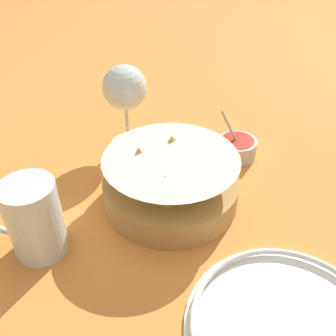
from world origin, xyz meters
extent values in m
plane|color=orange|center=(0.00, 0.00, 0.00)|extent=(4.00, 4.00, 0.00)
cylinder|color=#B2894C|center=(0.00, 0.01, 0.02)|extent=(0.21, 0.21, 0.04)
cone|color=#EDE5C6|center=(0.00, 0.01, 0.04)|extent=(0.21, 0.21, 0.08)
cylinder|color=#3D842D|center=(0.00, 0.01, 0.02)|extent=(0.16, 0.16, 0.01)
pyramid|color=gold|center=(0.05, 0.00, 0.06)|extent=(0.05, 0.07, 0.06)
pyramid|color=gold|center=(0.00, 0.05, 0.06)|extent=(0.07, 0.07, 0.06)
pyramid|color=gold|center=(-0.04, 0.01, 0.05)|extent=(0.10, 0.09, 0.05)
pyramid|color=gold|center=(0.01, -0.04, 0.06)|extent=(0.09, 0.08, 0.06)
cylinder|color=#B7B7BC|center=(-0.10, -0.13, 0.02)|extent=(0.07, 0.07, 0.03)
cylinder|color=red|center=(-0.10, -0.13, 0.02)|extent=(0.06, 0.06, 0.02)
cylinder|color=#B7B7BC|center=(-0.09, -0.13, 0.05)|extent=(0.05, 0.01, 0.08)
cylinder|color=silver|center=(0.11, -0.15, 0.00)|extent=(0.07, 0.07, 0.00)
cylinder|color=silver|center=(0.11, -0.15, 0.04)|extent=(0.01, 0.01, 0.08)
sphere|color=silver|center=(0.11, -0.15, 0.12)|extent=(0.08, 0.08, 0.08)
sphere|color=beige|center=(0.11, -0.15, 0.11)|extent=(0.06, 0.06, 0.06)
cylinder|color=silver|center=(0.16, 0.13, 0.06)|extent=(0.07, 0.07, 0.11)
cylinder|color=gold|center=(0.16, 0.13, 0.04)|extent=(0.06, 0.06, 0.08)
torus|color=silver|center=(0.20, 0.13, 0.06)|extent=(0.08, 0.01, 0.08)
cylinder|color=white|center=(-0.16, 0.21, 0.00)|extent=(0.24, 0.24, 0.01)
torus|color=white|center=(-0.16, 0.21, 0.01)|extent=(0.23, 0.23, 0.01)
camera|label=1|loc=(-0.06, 0.45, 0.40)|focal=40.00mm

